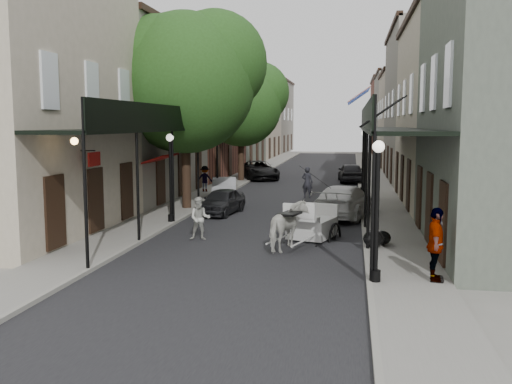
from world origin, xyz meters
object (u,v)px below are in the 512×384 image
at_px(carriage, 316,209).
at_px(lamppost_right_far, 363,160).
at_px(pedestrian_sidewalk_right, 436,245).
at_px(car_right_near, 344,201).
at_px(pedestrian_walking, 200,219).
at_px(car_left_near, 222,201).
at_px(car_left_mid, 224,189).
at_px(lamppost_left, 171,176).
at_px(pedestrian_sidewalk_left, 205,179).
at_px(lamppost_right_near, 377,209).
at_px(tree_far, 246,102).
at_px(tree_near, 194,77).
at_px(car_right_far, 351,173).
at_px(horse, 289,226).
at_px(car_left_far, 259,170).

bearing_deg(carriage, lamppost_right_far, 99.15).
bearing_deg(pedestrian_sidewalk_right, carriage, 36.14).
bearing_deg(car_right_near, lamppost_right_far, -83.18).
bearing_deg(pedestrian_walking, car_left_near, 83.97).
xyz_separation_m(carriage, car_left_mid, (-5.74, 9.75, -0.45)).
bearing_deg(lamppost_left, pedestrian_sidewalk_left, 97.00).
xyz_separation_m(carriage, car_left_near, (-4.74, 4.75, -0.45)).
bearing_deg(lamppost_right_near, lamppost_right_far, 90.00).
bearing_deg(car_left_mid, pedestrian_sidewalk_left, 112.62).
xyz_separation_m(pedestrian_walking, pedestrian_sidewalk_left, (-3.38, 13.64, 0.11)).
bearing_deg(car_left_mid, tree_far, 81.83).
bearing_deg(tree_near, lamppost_right_far, 43.31).
height_order(lamppost_left, car_right_near, lamppost_left).
distance_m(lamppost_right_far, car_right_near, 9.15).
distance_m(lamppost_left, lamppost_right_far, 14.53).
height_order(lamppost_right_far, car_right_near, lamppost_right_far).
height_order(carriage, car_right_far, carriage).
bearing_deg(car_left_mid, car_right_near, -48.39).
distance_m(carriage, car_left_mid, 11.33).
height_order(lamppost_right_near, carriage, lamppost_right_near).
distance_m(tree_near, horse, 11.55).
xyz_separation_m(horse, car_left_mid, (-4.98, 12.20, -0.20)).
bearing_deg(pedestrian_walking, car_left_far, 82.43).
distance_m(horse, car_right_near, 7.41).
bearing_deg(pedestrian_sidewalk_right, tree_far, 26.63).
height_order(lamppost_right_far, car_right_far, lamppost_right_far).
distance_m(pedestrian_walking, pedestrian_sidewalk_left, 14.05).
relative_size(carriage, car_left_near, 0.77).
bearing_deg(pedestrian_walking, lamppost_right_near, -50.74).
bearing_deg(car_left_mid, car_right_far, 45.55).
bearing_deg(car_right_far, tree_far, 0.91).
relative_size(tree_far, car_left_near, 2.40).
distance_m(pedestrian_sidewalk_left, car_left_near, 8.14).
xyz_separation_m(car_right_near, car_right_far, (0.23, 15.86, -0.02)).
bearing_deg(pedestrian_sidewalk_right, car_left_mid, 36.17).
height_order(pedestrian_sidewalk_left, car_left_mid, pedestrian_sidewalk_left).
relative_size(tree_near, car_left_mid, 2.56).
height_order(pedestrian_walking, car_left_mid, pedestrian_walking).
distance_m(tree_near, pedestrian_sidewalk_left, 8.62).
xyz_separation_m(lamppost_right_far, car_right_near, (-0.97, -9.00, -1.31)).
height_order(pedestrian_sidewalk_right, car_left_near, pedestrian_sidewalk_right).
height_order(car_left_far, car_right_far, car_right_far).
xyz_separation_m(lamppost_left, car_left_far, (0.50, 19.85, -1.34)).
distance_m(pedestrian_sidewalk_right, car_left_far, 29.09).
distance_m(car_left_near, car_left_mid, 5.10).
relative_size(lamppost_right_near, pedestrian_sidewalk_left, 2.36).
distance_m(car_left_mid, car_right_far, 12.90).
bearing_deg(pedestrian_sidewalk_left, lamppost_left, 99.02).
xyz_separation_m(pedestrian_walking, car_left_far, (-1.58, 22.85, -0.09)).
distance_m(tree_near, lamppost_right_near, 15.39).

